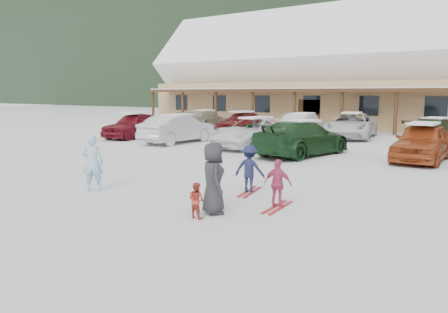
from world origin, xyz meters
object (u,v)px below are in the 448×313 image
Objects in this scene: parked_car_3 at (302,138)px; parked_car_4 at (422,142)px; parked_car_9 at (303,124)px; parked_car_0 at (135,125)px; child_navy at (250,169)px; parked_car_11 at (435,132)px; bystander_dark at (213,178)px; parked_car_2 at (256,132)px; child_magenta at (278,184)px; parked_car_8 at (242,122)px; parked_car_7 at (204,120)px; parked_car_1 at (178,129)px; adult_skier at (93,163)px; parked_car_10 at (351,125)px; toddler_red at (196,200)px; day_lodge at (312,79)px.

parked_car_4 is at bearing -154.79° from parked_car_3.
parked_car_3 is 1.21× the size of parked_car_9.
parked_car_4 is (16.23, 0.24, -0.00)m from parked_car_0.
parked_car_11 is (2.19, 15.02, 0.05)m from child_navy.
bystander_dark is 12.32m from parked_car_2.
parked_car_11 is (7.89, -0.75, -0.00)m from parked_car_9.
child_magenta is at bearing -49.46° from parked_car_2.
parked_car_7 is at bearing 177.42° from parked_car_8.
parked_car_1 reaches higher than parked_car_9.
parked_car_8 is at bearing -34.33° from parked_car_3.
parked_car_7 is (-14.30, 18.28, -0.11)m from bystander_dark.
parked_car_7 reaches higher than child_navy.
parked_car_11 is (12.39, -0.47, -0.01)m from parked_car_8.
adult_skier reaches higher than child_navy.
parked_car_3 is (11.54, -1.06, -0.01)m from parked_car_0.
adult_skier is 4.39m from child_navy.
parked_car_3 is (-1.93, 7.49, 0.10)m from child_navy.
parked_car_2 is (-5.47, 11.04, -0.07)m from bystander_dark.
parked_car_4 is (7.79, 0.02, 0.01)m from parked_car_2.
adult_skier is at bearing 95.20° from parked_car_9.
child_magenta is 0.24× the size of parked_car_11.
child_magenta is 0.27× the size of parked_car_9.
parked_car_10 reaches higher than child_navy.
toddler_red is 11.82m from parked_car_4.
parked_car_10 is (7.31, -10.63, -3.17)m from day_lodge.
parked_car_1 is at bearing -12.54° from parked_car_0.
day_lodge is 18.69m from parked_car_0.
parked_car_3 reaches higher than parked_car_8.
parked_car_4 is at bearing -99.48° from toddler_red.
parked_car_10 is 4.90m from parked_car_11.
parked_car_7 is (-16.62, 7.22, -0.05)m from parked_car_4.
parked_car_0 is at bearing 3.34° from bystander_dark.
toddler_red is at bearing -90.66° from parked_car_10.
parked_car_9 reaches higher than parked_car_7.
adult_skier reaches higher than toddler_red.
parked_car_1 is at bearing -52.60° from child_navy.
child_navy is at bearing 89.90° from parked_car_11.
parked_car_2 is 1.25× the size of parked_car_9.
parked_car_1 is 0.87× the size of parked_car_2.
parked_car_2 is at bearing -72.79° from child_navy.
parked_car_11 is (1.85, 17.80, 0.31)m from toddler_red.
parked_car_7 is 0.88× the size of parked_car_10.
parked_car_4 is (2.75, 8.79, 0.10)m from child_navy.
adult_skier is at bearing -64.57° from parked_car_8.
adult_skier is 4.09m from toddler_red.
toddler_red is 12.74m from parked_car_2.
day_lodge is 17.07m from parked_car_11.
day_lodge is 6.15× the size of parked_car_1.
bystander_dark is 0.39× the size of parked_car_8.
day_lodge is at bearing -116.27° from parked_car_7.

